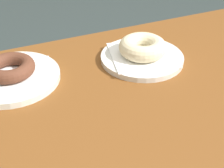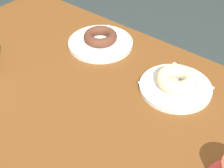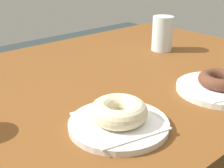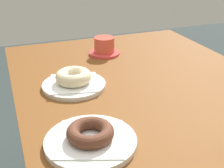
% 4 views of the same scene
% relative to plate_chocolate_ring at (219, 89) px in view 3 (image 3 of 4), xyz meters
% --- Properties ---
extents(table, '(1.24, 0.81, 0.73)m').
position_rel_plate_chocolate_ring_xyz_m(table, '(-0.15, 0.26, -0.10)').
color(table, brown).
rests_on(table, ground_plane).
extents(plate_chocolate_ring, '(0.21, 0.21, 0.01)m').
position_rel_plate_chocolate_ring_xyz_m(plate_chocolate_ring, '(0.00, 0.00, 0.00)').
color(plate_chocolate_ring, silver).
rests_on(plate_chocolate_ring, table).
extents(napkin_chocolate_ring, '(0.19, 0.19, 0.00)m').
position_rel_plate_chocolate_ring_xyz_m(napkin_chocolate_ring, '(0.00, 0.00, 0.01)').
color(napkin_chocolate_ring, white).
rests_on(napkin_chocolate_ring, plate_chocolate_ring).
extents(donut_chocolate_ring, '(0.11, 0.11, 0.03)m').
position_rel_plate_chocolate_ring_xyz_m(donut_chocolate_ring, '(0.00, 0.00, 0.02)').
color(donut_chocolate_ring, '#583020').
rests_on(donut_chocolate_ring, napkin_chocolate_ring).
extents(plate_sugar_ring, '(0.20, 0.20, 0.01)m').
position_rel_plate_chocolate_ring_xyz_m(plate_sugar_ring, '(-0.30, 0.04, -0.00)').
color(plate_sugar_ring, silver).
rests_on(plate_sugar_ring, table).
extents(napkin_sugar_ring, '(0.17, 0.17, 0.00)m').
position_rel_plate_chocolate_ring_xyz_m(napkin_sugar_ring, '(-0.30, 0.04, 0.01)').
color(napkin_sugar_ring, white).
rests_on(napkin_sugar_ring, plate_sugar_ring).
extents(donut_sugar_ring, '(0.11, 0.11, 0.04)m').
position_rel_plate_chocolate_ring_xyz_m(donut_sugar_ring, '(-0.30, 0.04, 0.03)').
color(donut_sugar_ring, beige).
rests_on(donut_sugar_ring, napkin_sugar_ring).
extents(water_glass, '(0.07, 0.07, 0.12)m').
position_rel_plate_chocolate_ring_xyz_m(water_glass, '(0.16, 0.32, 0.05)').
color(water_glass, silver).
rests_on(water_glass, table).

